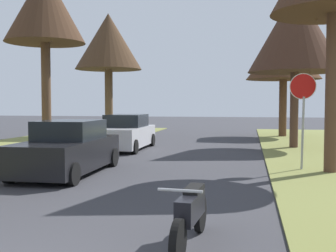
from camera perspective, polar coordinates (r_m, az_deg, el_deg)
stop_sign_far at (r=13.50m, az=17.88°, el=3.41°), size 0.81×0.43×2.96m
street_tree_right_mid_b at (r=20.40m, az=16.97°, el=12.27°), size 4.27×4.27×7.25m
street_tree_right_far at (r=26.98m, az=15.47°, el=8.96°), size 4.56×4.56×6.25m
street_tree_left_mid_b at (r=19.42m, az=-16.43°, el=15.20°), size 3.43×3.43×7.80m
street_tree_left_far at (r=26.91m, az=-8.13°, el=11.19°), size 4.15×4.15×7.63m
parked_sedan_black at (r=12.73m, az=-13.48°, el=-3.11°), size 1.99×4.42×1.57m
parked_sedan_silver at (r=19.02m, az=-5.81°, el=-1.00°), size 1.99×4.42×1.57m
parked_motorcycle at (r=6.23m, az=3.11°, el=-11.78°), size 0.60×2.05×0.97m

